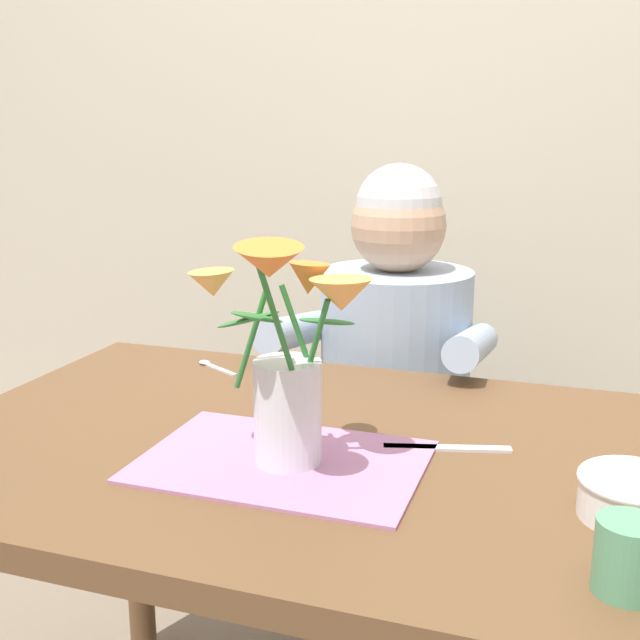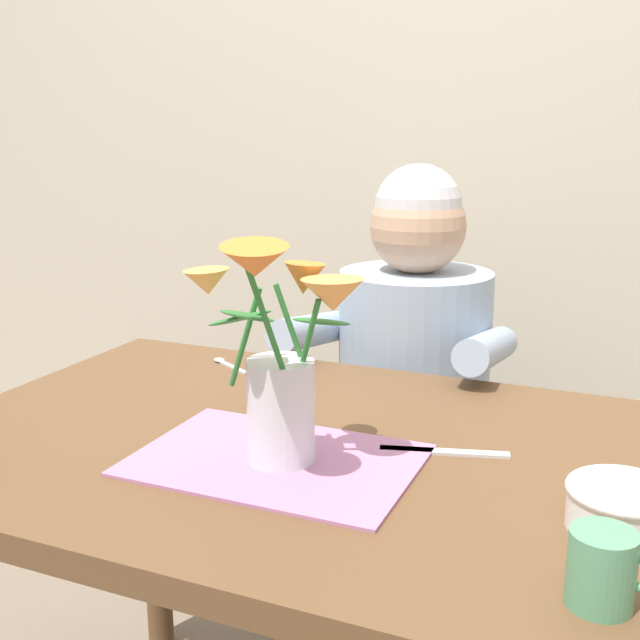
# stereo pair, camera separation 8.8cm
# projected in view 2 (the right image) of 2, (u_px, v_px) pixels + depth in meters

# --- Properties ---
(wood_panel_backdrop) EXTENTS (4.00, 0.10, 2.50)m
(wood_panel_backdrop) POSITION_uv_depth(u_px,v_px,m) (472.00, 111.00, 2.01)
(wood_panel_backdrop) COLOR beige
(wood_panel_backdrop) RESTS_ON ground_plane
(dining_table) EXTENTS (1.20, 0.80, 0.74)m
(dining_table) POSITION_uv_depth(u_px,v_px,m) (307.00, 498.00, 1.22)
(dining_table) COLOR brown
(dining_table) RESTS_ON ground_plane
(seated_person) EXTENTS (0.45, 0.47, 1.14)m
(seated_person) POSITION_uv_depth(u_px,v_px,m) (412.00, 416.00, 1.80)
(seated_person) COLOR #4C4C56
(seated_person) RESTS_ON ground_plane
(striped_placemat) EXTENTS (0.40, 0.28, 0.00)m
(striped_placemat) POSITION_uv_depth(u_px,v_px,m) (276.00, 460.00, 1.12)
(striped_placemat) COLOR #B275A3
(striped_placemat) RESTS_ON dining_table
(flower_vase) EXTENTS (0.28, 0.26, 0.34)m
(flower_vase) POSITION_uv_depth(u_px,v_px,m) (283.00, 360.00, 1.07)
(flower_vase) COLOR silver
(flower_vase) RESTS_ON dining_table
(ceramic_bowl) EXTENTS (0.14, 0.14, 0.06)m
(ceramic_bowl) POSITION_uv_depth(u_px,v_px,m) (623.00, 506.00, 0.93)
(ceramic_bowl) COLOR white
(ceramic_bowl) RESTS_ON dining_table
(dinner_knife) EXTENTS (0.19, 0.07, 0.00)m
(dinner_knife) POSITION_uv_depth(u_px,v_px,m) (444.00, 452.00, 1.15)
(dinner_knife) COLOR silver
(dinner_knife) RESTS_ON dining_table
(coffee_cup) EXTENTS (0.09, 0.07, 0.08)m
(coffee_cup) POSITION_uv_depth(u_px,v_px,m) (603.00, 569.00, 0.78)
(coffee_cup) COLOR #569970
(coffee_cup) RESTS_ON dining_table
(spoon_0) EXTENTS (0.11, 0.07, 0.01)m
(spoon_0) POSITION_uv_depth(u_px,v_px,m) (226.00, 363.00, 1.58)
(spoon_0) COLOR silver
(spoon_0) RESTS_ON dining_table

